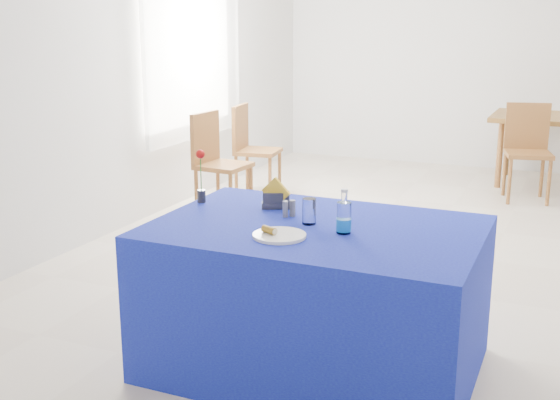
% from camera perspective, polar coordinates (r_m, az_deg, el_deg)
% --- Properties ---
extents(floor, '(7.00, 7.00, 0.00)m').
position_cam_1_polar(floor, '(5.55, 11.17, -4.16)').
color(floor, beige).
rests_on(floor, ground).
extents(room_shell, '(7.00, 7.00, 7.00)m').
position_cam_1_polar(room_shell, '(5.27, 12.12, 14.17)').
color(room_shell, silver).
rests_on(room_shell, ground).
extents(window_pane, '(0.04, 1.50, 1.60)m').
position_cam_1_polar(window_pane, '(6.93, -7.43, 12.72)').
color(window_pane, white).
rests_on(window_pane, room_shell).
extents(curtain, '(0.04, 1.75, 1.85)m').
position_cam_1_polar(curtain, '(6.90, -6.92, 12.73)').
color(curtain, white).
rests_on(curtain, room_shell).
extents(plate, '(0.25, 0.25, 0.01)m').
position_cam_1_polar(plate, '(3.28, -0.05, -2.90)').
color(plate, white).
rests_on(plate, blue_table).
extents(drinking_glass, '(0.07, 0.07, 0.13)m').
position_cam_1_polar(drinking_glass, '(3.47, 2.38, -0.92)').
color(drinking_glass, silver).
rests_on(drinking_glass, blue_table).
extents(salt_shaker, '(0.03, 0.03, 0.08)m').
position_cam_1_polar(salt_shaker, '(3.60, 0.43, -0.74)').
color(salt_shaker, slate).
rests_on(salt_shaker, blue_table).
extents(pepper_shaker, '(0.03, 0.03, 0.08)m').
position_cam_1_polar(pepper_shaker, '(3.62, 1.02, -0.67)').
color(pepper_shaker, slate).
rests_on(pepper_shaker, blue_table).
extents(blue_table, '(1.60, 1.10, 0.76)m').
position_cam_1_polar(blue_table, '(3.59, 2.88, -7.90)').
color(blue_table, '#101393').
rests_on(blue_table, floor).
extents(water_bottle, '(0.07, 0.07, 0.21)m').
position_cam_1_polar(water_bottle, '(3.34, 5.21, -1.51)').
color(water_bottle, silver).
rests_on(water_bottle, blue_table).
extents(napkin_holder, '(0.17, 0.12, 0.17)m').
position_cam_1_polar(napkin_holder, '(3.76, -0.32, 0.04)').
color(napkin_holder, '#333338').
rests_on(napkin_holder, blue_table).
extents(rose_vase, '(0.05, 0.05, 0.30)m').
position_cam_1_polar(rose_vase, '(3.89, -6.44, 1.87)').
color(rose_vase, '#232327').
rests_on(rose_vase, blue_table).
extents(chair_bg_left, '(0.51, 0.51, 0.95)m').
position_cam_1_polar(chair_bg_left, '(7.37, 19.46, 4.27)').
color(chair_bg_left, brown).
rests_on(chair_bg_left, floor).
extents(chair_win_a, '(0.45, 0.45, 0.94)m').
position_cam_1_polar(chair_win_a, '(6.38, -5.28, 3.53)').
color(chair_win_a, brown).
rests_on(chair_win_a, floor).
extents(chair_win_b, '(0.46, 0.46, 0.92)m').
position_cam_1_polar(chair_win_b, '(7.10, -2.45, 4.59)').
color(chair_win_b, brown).
rests_on(chair_win_b, floor).
extents(banana_pieces, '(0.08, 0.06, 0.03)m').
position_cam_1_polar(banana_pieces, '(3.28, -0.87, -2.45)').
color(banana_pieces, gold).
rests_on(banana_pieces, plate).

